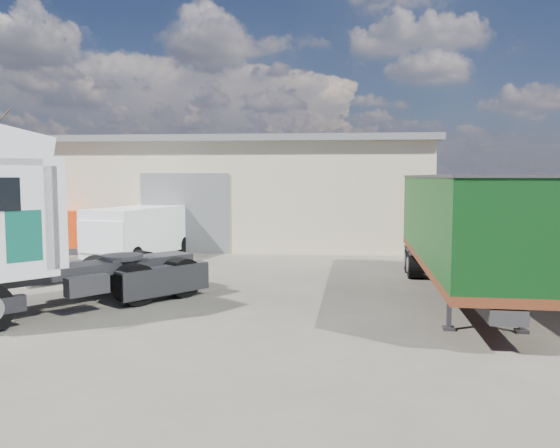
# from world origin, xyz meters

# --- Properties ---
(ground) EXTENTS (120.00, 120.00, 0.00)m
(ground) POSITION_xyz_m (0.00, 0.00, 0.00)
(ground) COLOR #272520
(ground) RESTS_ON ground
(warehouse) EXTENTS (30.60, 12.60, 5.42)m
(warehouse) POSITION_xyz_m (-6.00, 16.00, 2.66)
(warehouse) COLOR #C3B596
(warehouse) RESTS_ON ground
(brick_boundary_wall) EXTENTS (0.35, 26.00, 2.50)m
(brick_boundary_wall) POSITION_xyz_m (11.50, 6.00, 1.25)
(brick_boundary_wall) COLOR maroon
(brick_boundary_wall) RESTS_ON ground
(tractor_unit) EXTENTS (6.45, 6.99, 4.71)m
(tractor_unit) POSITION_xyz_m (-3.05, -1.09, 1.98)
(tractor_unit) COLOR black
(tractor_unit) RESTS_ON ground
(box_trailer) EXTENTS (2.70, 10.60, 3.49)m
(box_trailer) POSITION_xyz_m (8.14, 1.81, 2.13)
(box_trailer) COLOR #2D2D30
(box_trailer) RESTS_ON ground
(panel_van) EXTENTS (3.44, 5.66, 2.16)m
(panel_van) POSITION_xyz_m (-3.56, 8.24, 1.12)
(panel_van) COLOR black
(panel_van) RESTS_ON ground
(orange_skip) EXTENTS (3.32, 2.33, 1.93)m
(orange_skip) POSITION_xyz_m (-8.00, 9.60, 0.84)
(orange_skip) COLOR #2D2D30
(orange_skip) RESTS_ON ground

